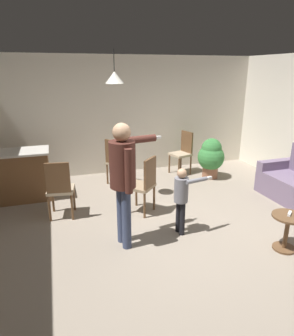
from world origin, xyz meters
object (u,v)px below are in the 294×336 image
object	(u,v)px
side_table_by_couch	(287,228)
dining_chair_centre_back	(183,151)
dining_chair_near_wall	(117,160)
dining_chair_spare	(60,187)
person_adult	(124,172)
spare_remote_on_table	(290,214)
dining_chair_by_counter	(144,183)
kitchen_counter	(16,176)
potted_plant_corner	(211,156)
person_child	(182,194)

from	to	relation	value
side_table_by_couch	dining_chair_centre_back	distance (m)	3.42
dining_chair_near_wall	dining_chair_spare	distance (m)	1.75
dining_chair_centre_back	side_table_by_couch	bearing A→B (deg)	164.42
side_table_by_couch	person_adult	world-z (taller)	person_adult
dining_chair_centre_back	dining_chair_spare	world-z (taller)	same
side_table_by_couch	spare_remote_on_table	xyz separation A→B (m)	(0.02, 0.01, 0.21)
dining_chair_centre_back	dining_chair_spare	xyz separation A→B (m)	(-2.86, -1.51, 0.00)
dining_chair_by_counter	spare_remote_on_table	bearing A→B (deg)	-92.08
dining_chair_by_counter	dining_chair_near_wall	world-z (taller)	same
kitchen_counter	potted_plant_corner	xyz separation A→B (m)	(4.10, -0.01, 0.03)
person_child	potted_plant_corner	size ratio (longest dim) A/B	1.13
person_child	dining_chair_centre_back	world-z (taller)	person_child
potted_plant_corner	kitchen_counter	bearing A→B (deg)	179.82
dining_chair_spare	dining_chair_near_wall	bearing A→B (deg)	55.39
dining_chair_by_counter	dining_chair_spare	size ratio (longest dim) A/B	1.00
person_adult	dining_chair_near_wall	world-z (taller)	person_adult
side_table_by_couch	kitchen_counter	bearing A→B (deg)	141.34
dining_chair_near_wall	dining_chair_centre_back	world-z (taller)	same
dining_chair_near_wall	dining_chair_spare	xyz separation A→B (m)	(-1.21, -1.26, 0.00)
person_adult	side_table_by_couch	bearing A→B (deg)	59.72
person_child	dining_chair_near_wall	bearing A→B (deg)	-178.61
person_child	dining_chair_centre_back	xyz separation A→B (m)	(1.16, 2.57, -0.10)
person_adult	spare_remote_on_table	size ratio (longest dim) A/B	13.39
person_child	dining_chair_by_counter	bearing A→B (deg)	-168.66
person_adult	spare_remote_on_table	distance (m)	2.29
side_table_by_couch	dining_chair_centre_back	world-z (taller)	dining_chair_centre_back
person_adult	dining_chair_by_counter	distance (m)	1.15
dining_chair_spare	potted_plant_corner	size ratio (longest dim) A/B	1.09
spare_remote_on_table	dining_chair_centre_back	bearing A→B (deg)	90.78
spare_remote_on_table	kitchen_counter	bearing A→B (deg)	141.58
potted_plant_corner	person_adult	bearing A→B (deg)	-139.92
dining_chair_by_counter	spare_remote_on_table	world-z (taller)	dining_chair_by_counter
kitchen_counter	dining_chair_near_wall	distance (m)	1.99
side_table_by_couch	dining_chair_by_counter	distance (m)	2.27
dining_chair_centre_back	spare_remote_on_table	size ratio (longest dim) A/B	7.69
dining_chair_by_counter	dining_chair_spare	world-z (taller)	same
person_child	potted_plant_corner	bearing A→B (deg)	131.17
person_child	dining_chair_near_wall	distance (m)	2.37
dining_chair_by_counter	spare_remote_on_table	size ratio (longest dim) A/B	7.69
side_table_by_couch	dining_chair_spare	bearing A→B (deg)	146.74
dining_chair_centre_back	potted_plant_corner	xyz separation A→B (m)	(0.48, -0.49, -0.04)
person_adult	dining_chair_centre_back	size ratio (longest dim) A/B	1.74
dining_chair_near_wall	dining_chair_spare	world-z (taller)	same
person_adult	dining_chair_by_counter	size ratio (longest dim) A/B	1.74
person_adult	person_child	size ratio (longest dim) A/B	1.68
dining_chair_by_counter	side_table_by_couch	bearing A→B (deg)	-92.59
kitchen_counter	person_child	bearing A→B (deg)	-40.28
potted_plant_corner	dining_chair_near_wall	bearing A→B (deg)	173.39
dining_chair_near_wall	potted_plant_corner	size ratio (longest dim) A/B	1.09
side_table_by_couch	potted_plant_corner	xyz separation A→B (m)	(0.45, 2.91, 0.18)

